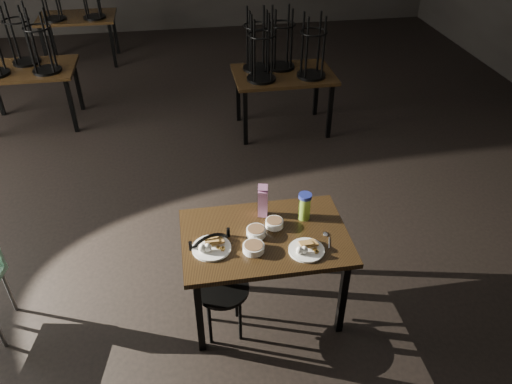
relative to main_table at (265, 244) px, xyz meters
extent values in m
plane|color=black|center=(-0.47, 1.21, -0.67)|extent=(12.00, 12.00, 0.00)
cube|color=black|center=(0.00, 0.00, 0.06)|extent=(1.20, 0.80, 0.04)
cube|color=black|center=(-0.52, -0.32, -0.32)|extent=(0.05, 0.05, 0.71)
cube|color=black|center=(0.52, -0.32, -0.32)|extent=(0.05, 0.05, 0.71)
cube|color=black|center=(-0.52, 0.32, -0.32)|extent=(0.05, 0.05, 0.71)
cube|color=black|center=(0.52, 0.32, -0.32)|extent=(0.05, 0.05, 0.71)
cylinder|color=white|center=(-0.39, -0.08, 0.09)|extent=(0.27, 0.27, 0.02)
cube|color=#A4793A|center=(-0.39, -0.04, 0.14)|extent=(0.10, 0.10, 0.05)
cube|color=#A4793A|center=(-0.35, -0.04, 0.14)|extent=(0.11, 0.11, 0.03)
ellipsoid|color=white|center=(-0.46, -0.12, 0.13)|extent=(0.05, 0.05, 0.07)
ellipsoid|color=white|center=(-0.42, -0.12, 0.13)|extent=(0.05, 0.05, 0.07)
cylinder|color=white|center=(0.25, -0.21, 0.09)|extent=(0.25, 0.25, 0.02)
cube|color=#A4793A|center=(0.26, -0.17, 0.14)|extent=(0.09, 0.09, 0.04)
cube|color=#A4793A|center=(0.29, -0.17, 0.14)|extent=(0.10, 0.11, 0.03)
ellipsoid|color=white|center=(0.19, -0.24, 0.12)|extent=(0.05, 0.05, 0.06)
ellipsoid|color=white|center=(0.23, -0.24, 0.12)|extent=(0.05, 0.05, 0.06)
cylinder|color=white|center=(-0.06, 0.02, 0.11)|extent=(0.14, 0.14, 0.06)
cylinder|color=brown|center=(-0.06, 0.02, 0.13)|extent=(0.12, 0.12, 0.01)
cylinder|color=white|center=(0.09, 0.09, 0.10)|extent=(0.13, 0.13, 0.05)
cylinder|color=brown|center=(0.09, 0.09, 0.12)|extent=(0.11, 0.11, 0.01)
cylinder|color=white|center=(-0.11, -0.15, 0.10)|extent=(0.15, 0.15, 0.05)
cylinder|color=brown|center=(-0.11, -0.15, 0.12)|extent=(0.13, 0.13, 0.01)
cube|color=#971B77|center=(0.03, 0.24, 0.19)|extent=(0.09, 0.09, 0.23)
cube|color=#971B77|center=(0.03, 0.24, 0.33)|extent=(0.09, 0.09, 0.07)
cylinder|color=#9FD83F|center=(0.32, 0.15, 0.17)|extent=(0.10, 0.10, 0.19)
cylinder|color=navy|center=(0.32, 0.15, 0.28)|extent=(0.11, 0.11, 0.03)
ellipsoid|color=silver|center=(0.43, -0.06, 0.08)|extent=(0.05, 0.06, 0.01)
cube|color=silver|center=(0.43, -0.15, 0.08)|extent=(0.04, 0.12, 0.00)
cylinder|color=black|center=(-0.34, -0.17, -0.23)|extent=(0.39, 0.39, 0.03)
torus|color=black|center=(-0.40, -0.02, -0.04)|extent=(0.36, 0.16, 0.38)
cylinder|color=black|center=(-0.23, -0.06, -0.45)|extent=(0.03, 0.03, 0.44)
cylinder|color=black|center=(-0.45, -0.06, -0.45)|extent=(0.03, 0.03, 0.44)
cylinder|color=black|center=(-0.45, -0.28, -0.45)|extent=(0.03, 0.03, 0.44)
cylinder|color=black|center=(-0.23, -0.28, -0.45)|extent=(0.03, 0.03, 0.44)
cylinder|color=slate|center=(-1.96, 0.29, -0.43)|extent=(0.03, 0.03, 0.49)
cube|color=black|center=(-2.37, 3.58, 0.06)|extent=(1.20, 0.80, 0.04)
cube|color=black|center=(-1.85, 3.26, -0.32)|extent=(0.05, 0.05, 0.71)
cube|color=black|center=(-1.85, 3.90, -0.32)|extent=(0.05, 0.05, 0.71)
cylinder|color=black|center=(-2.07, 3.43, 0.09)|extent=(0.34, 0.34, 0.03)
torus|color=black|center=(-2.07, 3.43, 0.59)|extent=(0.32, 0.32, 0.02)
cylinder|color=black|center=(-1.97, 3.53, 0.46)|extent=(0.03, 0.03, 0.70)
cylinder|color=black|center=(-2.17, 3.53, 0.46)|extent=(0.03, 0.03, 0.70)
cylinder|color=black|center=(-2.17, 3.33, 0.46)|extent=(0.03, 0.03, 0.70)
cylinder|color=black|center=(-1.97, 3.33, 0.46)|extent=(0.03, 0.03, 0.70)
cylinder|color=black|center=(-2.37, 3.76, 0.09)|extent=(0.34, 0.34, 0.03)
torus|color=black|center=(-2.37, 3.76, 0.59)|extent=(0.32, 0.32, 0.02)
cylinder|color=black|center=(-2.27, 3.86, 0.46)|extent=(0.03, 0.03, 0.70)
cylinder|color=black|center=(-2.47, 3.86, 0.46)|extent=(0.03, 0.03, 0.70)
cylinder|color=black|center=(-2.47, 3.66, 0.46)|extent=(0.03, 0.03, 0.70)
cylinder|color=black|center=(-2.27, 3.66, 0.46)|extent=(0.03, 0.03, 0.70)
cube|color=black|center=(0.75, 2.91, 0.06)|extent=(1.20, 0.80, 0.04)
cube|color=black|center=(0.23, 2.59, -0.32)|extent=(0.05, 0.05, 0.71)
cube|color=black|center=(1.27, 2.59, -0.32)|extent=(0.05, 0.05, 0.71)
cube|color=black|center=(0.23, 3.23, -0.32)|extent=(0.05, 0.05, 0.71)
cube|color=black|center=(1.27, 3.23, -0.32)|extent=(0.05, 0.05, 0.71)
cylinder|color=black|center=(0.45, 2.76, 0.09)|extent=(0.34, 0.34, 0.03)
torus|color=black|center=(0.45, 2.76, 0.59)|extent=(0.32, 0.32, 0.02)
cylinder|color=black|center=(0.55, 2.86, 0.46)|extent=(0.03, 0.03, 0.70)
cylinder|color=black|center=(0.35, 2.86, 0.46)|extent=(0.03, 0.03, 0.70)
cylinder|color=black|center=(0.35, 2.66, 0.46)|extent=(0.03, 0.03, 0.70)
cylinder|color=black|center=(0.55, 2.66, 0.46)|extent=(0.03, 0.03, 0.70)
cylinder|color=black|center=(1.05, 2.76, 0.09)|extent=(0.34, 0.34, 0.03)
torus|color=black|center=(1.05, 2.76, 0.59)|extent=(0.32, 0.32, 0.02)
cylinder|color=black|center=(1.15, 2.86, 0.46)|extent=(0.03, 0.03, 0.70)
cylinder|color=black|center=(0.95, 2.86, 0.46)|extent=(0.03, 0.03, 0.70)
cylinder|color=black|center=(0.95, 2.66, 0.46)|extent=(0.03, 0.03, 0.70)
cylinder|color=black|center=(1.15, 2.66, 0.46)|extent=(0.03, 0.03, 0.70)
cylinder|color=black|center=(0.75, 3.09, 0.09)|extent=(0.34, 0.34, 0.03)
torus|color=black|center=(0.75, 3.09, 0.59)|extent=(0.32, 0.32, 0.02)
cylinder|color=black|center=(0.85, 3.19, 0.46)|extent=(0.03, 0.03, 0.70)
cylinder|color=black|center=(0.65, 3.19, 0.46)|extent=(0.03, 0.03, 0.70)
cylinder|color=black|center=(0.65, 2.99, 0.46)|extent=(0.03, 0.03, 0.70)
cylinder|color=black|center=(0.85, 2.99, 0.46)|extent=(0.03, 0.03, 0.70)
cylinder|color=black|center=(0.45, 3.09, 0.09)|extent=(0.34, 0.34, 0.03)
torus|color=black|center=(0.45, 3.09, 0.59)|extent=(0.32, 0.32, 0.02)
cylinder|color=black|center=(0.55, 3.19, 0.46)|extent=(0.03, 0.03, 0.70)
cylinder|color=black|center=(0.35, 3.19, 0.46)|extent=(0.03, 0.03, 0.70)
cylinder|color=black|center=(0.35, 2.99, 0.46)|extent=(0.03, 0.03, 0.70)
cylinder|color=black|center=(0.55, 2.99, 0.46)|extent=(0.03, 0.03, 0.70)
cube|color=black|center=(-2.01, 5.72, 0.06)|extent=(1.20, 0.80, 0.04)
cube|color=black|center=(-2.53, 5.40, -0.32)|extent=(0.05, 0.05, 0.71)
cube|color=black|center=(-1.49, 5.40, -0.32)|extent=(0.05, 0.05, 0.71)
cube|color=black|center=(-2.53, 6.04, -0.32)|extent=(0.05, 0.05, 0.71)
cube|color=black|center=(-1.49, 6.04, -0.32)|extent=(0.05, 0.05, 0.71)
cylinder|color=black|center=(-2.31, 5.57, 0.09)|extent=(0.34, 0.34, 0.03)
cylinder|color=black|center=(-1.71, 5.57, 0.09)|extent=(0.34, 0.34, 0.03)
camera|label=1|loc=(-0.51, -2.68, 2.42)|focal=35.00mm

